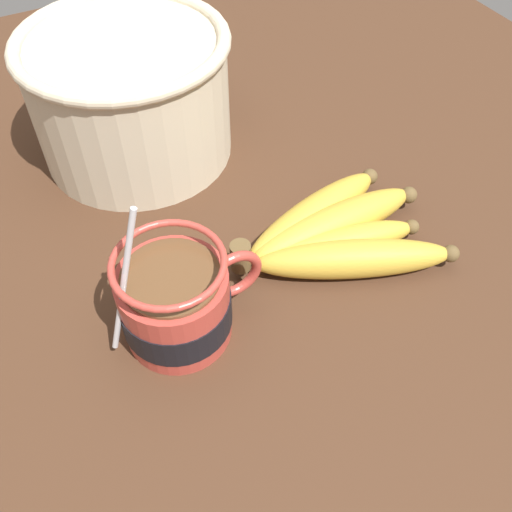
% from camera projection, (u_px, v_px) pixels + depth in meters
% --- Properties ---
extents(table, '(1.28, 1.28, 0.03)m').
position_uv_depth(table, '(205.00, 301.00, 0.56)').
color(table, '#422819').
rests_on(table, ground).
extents(coffee_mug, '(0.14, 0.10, 0.16)m').
position_uv_depth(coffee_mug, '(176.00, 303.00, 0.48)').
color(coffee_mug, '#B23D33').
rests_on(coffee_mug, table).
extents(banana_bunch, '(0.22, 0.16, 0.04)m').
position_uv_depth(banana_bunch, '(334.00, 235.00, 0.56)').
color(banana_bunch, brown).
rests_on(banana_bunch, table).
extents(woven_basket, '(0.23, 0.23, 0.14)m').
position_uv_depth(woven_basket, '(130.00, 94.00, 0.62)').
color(woven_basket, beige).
rests_on(woven_basket, table).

